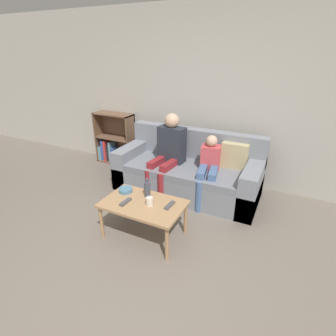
{
  "coord_description": "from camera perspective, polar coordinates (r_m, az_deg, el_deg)",
  "views": [
    {
      "loc": [
        1.22,
        -1.38,
        1.97
      ],
      "look_at": [
        -0.09,
        1.28,
        0.62
      ],
      "focal_mm": 28.0,
      "sensor_mm": 36.0,
      "label": 1
    }
  ],
  "objects": [
    {
      "name": "cup_near",
      "position": [
        2.86,
        -4.04,
        -7.23
      ],
      "size": [
        0.08,
        0.08,
        0.09
      ],
      "color": "silver",
      "rests_on": "coffee_table"
    },
    {
      "name": "snack_bowl",
      "position": [
        3.15,
        -9.21,
        -4.76
      ],
      "size": [
        0.16,
        0.16,
        0.05
      ],
      "color": "teal",
      "rests_on": "coffee_table"
    },
    {
      "name": "ground_plane",
      "position": [
        2.7,
        -11.3,
        -23.08
      ],
      "size": [
        22.0,
        22.0,
        0.0
      ],
      "primitive_type": "plane",
      "color": "#70665B"
    },
    {
      "name": "tv_remote_1",
      "position": [
        2.85,
        0.36,
        -8.1
      ],
      "size": [
        0.06,
        0.17,
        0.02
      ],
      "rotation": [
        0.0,
        0.0,
        -0.06
      ],
      "color": "#47474C",
      "rests_on": "coffee_table"
    },
    {
      "name": "person_child",
      "position": [
        3.59,
        8.9,
        0.43
      ],
      "size": [
        0.36,
        0.64,
        0.92
      ],
      "rotation": [
        0.0,
        0.0,
        0.19
      ],
      "color": "#476693",
      "rests_on": "ground_plane"
    },
    {
      "name": "wall_back",
      "position": [
        4.13,
        8.98,
        14.81
      ],
      "size": [
        12.0,
        0.06,
        2.6
      ],
      "color": "#B7B2A8",
      "rests_on": "ground_plane"
    },
    {
      "name": "bottle",
      "position": [
        3.0,
        -4.52,
        -4.54
      ],
      "size": [
        0.07,
        0.07,
        0.23
      ],
      "color": "#424756",
      "rests_on": "coffee_table"
    },
    {
      "name": "couch",
      "position": [
        3.9,
        4.43,
        -1.04
      ],
      "size": [
        2.09,
        0.87,
        0.89
      ],
      "color": "gray",
      "rests_on": "ground_plane"
    },
    {
      "name": "bookshelf",
      "position": [
        5.04,
        -11.7,
        5.55
      ],
      "size": [
        0.73,
        0.28,
        0.94
      ],
      "color": "brown",
      "rests_on": "ground_plane"
    },
    {
      "name": "tv_remote_0",
      "position": [
        2.94,
        -9.24,
        -7.3
      ],
      "size": [
        0.06,
        0.17,
        0.02
      ],
      "rotation": [
        0.0,
        0.0,
        -0.05
      ],
      "color": "#47474C",
      "rests_on": "coffee_table"
    },
    {
      "name": "person_adult",
      "position": [
        3.79,
        0.22,
        4.44
      ],
      "size": [
        0.41,
        0.64,
        1.16
      ],
      "rotation": [
        0.0,
        0.0,
        -0.1
      ],
      "color": "maroon",
      "rests_on": "ground_plane"
    },
    {
      "name": "coffee_table",
      "position": [
        2.95,
        -5.4,
        -8.32
      ],
      "size": [
        0.9,
        0.56,
        0.43
      ],
      "color": "#A87F56",
      "rests_on": "ground_plane"
    }
  ]
}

